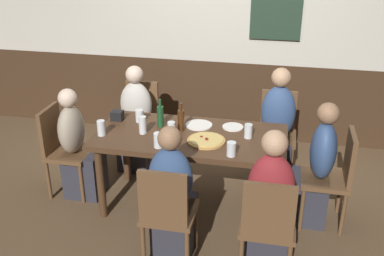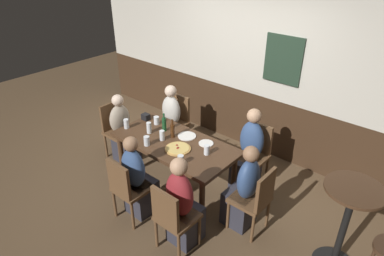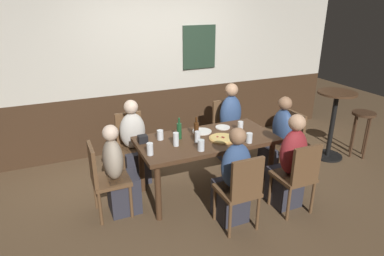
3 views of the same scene
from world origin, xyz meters
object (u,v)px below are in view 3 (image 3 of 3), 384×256
Objects in this scene: chair_mid_near at (241,188)px; tumbler_short at (197,138)px; chair_right_near at (298,174)px; tumbler_water at (249,138)px; person_mid_near at (233,183)px; chair_head_west at (104,176)px; pint_glass_amber at (201,146)px; pizza at (222,138)px; bar_stool at (362,122)px; beer_glass_half at (240,127)px; plate_white_small at (223,127)px; chair_right_far at (226,126)px; beer_bottle_green at (179,130)px; person_head_east at (278,143)px; person_right_near at (289,168)px; beer_bottle_brown at (196,129)px; chair_head_east at (288,140)px; pint_glass_pale at (150,150)px; highball_clear at (176,140)px; side_bar_table at (333,120)px; person_right_far at (231,129)px; dining_table at (206,144)px; chair_left_far at (131,141)px; person_head_west at (119,177)px; condiment_caddy at (143,139)px; pint_glass_stout at (160,136)px; person_left_far at (134,148)px.

tumbler_short is at bearing 101.53° from chair_mid_near.
chair_right_near reaches higher than tumbler_water.
person_mid_near is at bearing -139.50° from tumbler_water.
pint_glass_amber is at bearing -15.64° from chair_head_west.
tumbler_short is at bearing -3.73° from chair_head_west.
bar_stool is at bearing 2.06° from pizza.
pizza is 2.76× the size of tumbler_water.
beer_glass_half is 0.25m from plate_white_small.
chair_right_far is 3.34× the size of beer_bottle_green.
chair_head_west is 1.00× the size of chair_right_far.
person_head_east is at bearing -66.84° from chair_right_far.
beer_bottle_brown is at bearing 138.73° from person_right_near.
chair_head_east is at bearing 52.16° from person_right_near.
chair_head_west is 0.60m from pint_glass_pale.
highball_clear is 2.62m from side_bar_table.
highball_clear is at bearing -148.07° from person_right_far.
beer_glass_half is (0.50, 0.04, 0.14)m from dining_table.
side_bar_table reaches higher than chair_head_east.
chair_right_far is at bearing 0.00° from chair_left_far.
dining_table is 1.01m from person_right_near.
chair_right_near is 1.00× the size of chair_head_west.
condiment_caddy is at bearing 27.44° from person_head_west.
person_head_west is 1.07m from beer_bottle_brown.
person_right_far is at bearing 48.05° from plate_white_small.
tumbler_water is at bearing -23.49° from condiment_caddy.
chair_left_far is 1.81m from chair_mid_near.
person_right_near is at bearing 12.30° from chair_mid_near.
dining_table is 1.49× the size of person_head_east.
pizza is at bearing -23.21° from pint_glass_stout.
beer_bottle_green is at bearing -146.16° from chair_right_far.
tumbler_water is (0.61, -0.03, 0.00)m from pint_glass_amber.
chair_left_far is at bearing 173.81° from person_right_far.
plate_white_small is at bearing 9.01° from person_head_west.
person_right_far is at bearing 159.64° from side_bar_table.
person_head_east is at bearing 5.22° from pint_glass_pale.
beer_bottle_brown reaches higher than chair_right_far.
person_mid_near reaches higher than condiment_caddy.
side_bar_table is at bearing -1.19° from pint_glass_stout.
person_left_far is 0.79m from beer_bottle_green.
person_mid_near is at bearing 167.58° from chair_right_near.
person_head_east is at bearing 12.66° from pint_glass_amber.
tumbler_water is (-0.34, 0.35, 0.30)m from person_right_near.
person_head_east is 1.28m from person_mid_near.
chair_right_far is at bearing 41.70° from beer_bottle_brown.
chair_left_far is at bearing 110.00° from highball_clear.
chair_right_near is 0.68m from tumbler_water.
pint_glass_stout is (-1.62, 0.19, 0.32)m from person_head_east.
dining_table is 1.92× the size of chair_left_far.
tumbler_short is (0.59, -0.74, 0.33)m from person_left_far.
person_mid_near reaches higher than beer_bottle_brown.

